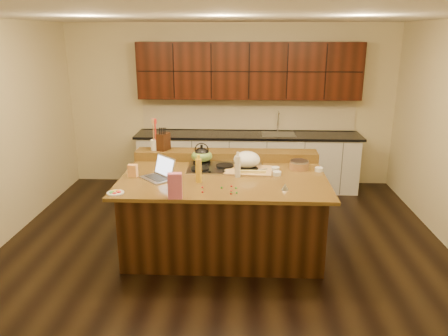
{
  "coord_description": "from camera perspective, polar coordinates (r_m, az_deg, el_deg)",
  "views": [
    {
      "loc": [
        0.23,
        -4.88,
        2.52
      ],
      "look_at": [
        0.0,
        0.05,
        1.0
      ],
      "focal_mm": 35.0,
      "sensor_mm": 36.0,
      "label": 1
    }
  ],
  "objects": [
    {
      "name": "ramekin_a",
      "position": [
        5.2,
        6.94,
        -0.7
      ],
      "size": [
        0.11,
        0.11,
        0.04
      ],
      "primitive_type": "cylinder",
      "rotation": [
        0.0,
        0.0,
        -0.11
      ],
      "color": "white",
      "rests_on": "island"
    },
    {
      "name": "oil_bottle",
      "position": [
        4.89,
        -3.33,
        -0.36
      ],
      "size": [
        0.09,
        0.09,
        0.27
      ],
      "primitive_type": "cylinder",
      "rotation": [
        0.0,
        0.0,
        -0.34
      ],
      "color": "gold",
      "rests_on": "island"
    },
    {
      "name": "cooktop",
      "position": [
        5.42,
        0.12,
        0.13
      ],
      "size": [
        0.92,
        0.52,
        0.05
      ],
      "color": "gray",
      "rests_on": "island"
    },
    {
      "name": "back_ledge",
      "position": [
        5.8,
        0.29,
        1.7
      ],
      "size": [
        2.4,
        0.3,
        0.12
      ],
      "primitive_type": "cube",
      "color": "black",
      "rests_on": "island"
    },
    {
      "name": "gumdrop_1",
      "position": [
        4.58,
        0.96,
        -3.22
      ],
      "size": [
        0.02,
        0.02,
        0.02
      ],
      "primitive_type": "ellipsoid",
      "color": "#198C26",
      "rests_on": "island"
    },
    {
      "name": "gumdrop_7",
      "position": [
        4.58,
        1.66,
        -3.25
      ],
      "size": [
        0.02,
        0.02,
        0.02
      ],
      "primitive_type": "ellipsoid",
      "color": "#198C26",
      "rests_on": "island"
    },
    {
      "name": "laptop",
      "position": [
        5.09,
        -8.33,
        -0.61
      ],
      "size": [
        0.45,
        0.45,
        0.25
      ],
      "rotation": [
        0.0,
        0.0,
        -0.81
      ],
      "color": "#B7B7BC",
      "rests_on": "island"
    },
    {
      "name": "package_box",
      "position": [
        5.2,
        -11.83,
        -0.34
      ],
      "size": [
        0.11,
        0.08,
        0.15
      ],
      "primitive_type": "cube",
      "rotation": [
        0.0,
        0.0,
        -0.11
      ],
      "color": "#F0A254",
      "rests_on": "island"
    },
    {
      "name": "gumdrop_3",
      "position": [
        4.72,
        -0.32,
        -2.58
      ],
      "size": [
        0.02,
        0.02,
        0.02
      ],
      "primitive_type": "ellipsoid",
      "color": "#198C26",
      "rests_on": "island"
    },
    {
      "name": "room",
      "position": [
        5.03,
        -0.03,
        3.65
      ],
      "size": [
        5.52,
        5.02,
        2.72
      ],
      "color": "black",
      "rests_on": "ground"
    },
    {
      "name": "island",
      "position": [
        5.3,
        -0.02,
        -5.7
      ],
      "size": [
        2.4,
        1.6,
        0.92
      ],
      "color": "black",
      "rests_on": "ground"
    },
    {
      "name": "kettle",
      "position": [
        5.54,
        -2.92,
        1.75
      ],
      "size": [
        0.25,
        0.25,
        0.18
      ],
      "primitive_type": "ellipsoid",
      "rotation": [
        0.0,
        0.0,
        -0.28
      ],
      "color": "black",
      "rests_on": "cooktop"
    },
    {
      "name": "gumdrop_4",
      "position": [
        4.55,
        0.9,
        -3.35
      ],
      "size": [
        0.02,
        0.02,
        0.02
      ],
      "primitive_type": "ellipsoid",
      "color": "red",
      "rests_on": "island"
    },
    {
      "name": "gumdrop_6",
      "position": [
        4.77,
        0.98,
        -2.39
      ],
      "size": [
        0.02,
        0.02,
        0.02
      ],
      "primitive_type": "ellipsoid",
      "color": "red",
      "rests_on": "island"
    },
    {
      "name": "strainer_bowl",
      "position": [
        5.46,
        9.79,
        0.31
      ],
      "size": [
        0.29,
        0.29,
        0.09
      ],
      "primitive_type": "cylinder",
      "rotation": [
        0.0,
        0.0,
        0.26
      ],
      "color": "#996B3F",
      "rests_on": "island"
    },
    {
      "name": "ramekin_c",
      "position": [
        5.37,
        6.71,
        -0.1
      ],
      "size": [
        0.13,
        0.13,
        0.04
      ],
      "primitive_type": "cylinder",
      "rotation": [
        0.0,
        0.0,
        0.4
      ],
      "color": "white",
      "rests_on": "island"
    },
    {
      "name": "vinegar_bottle",
      "position": [
        5.07,
        1.81,
        0.19
      ],
      "size": [
        0.07,
        0.07,
        0.25
      ],
      "primitive_type": "cylinder",
      "rotation": [
        0.0,
        0.0,
        -0.15
      ],
      "color": "silver",
      "rests_on": "island"
    },
    {
      "name": "utensil_crock",
      "position": [
        5.88,
        -8.95,
        3.02
      ],
      "size": [
        0.15,
        0.15,
        0.14
      ],
      "primitive_type": "cylinder",
      "rotation": [
        0.0,
        0.0,
        -0.29
      ],
      "color": "white",
      "rests_on": "back_ledge"
    },
    {
      "name": "ramekin_b",
      "position": [
        5.44,
        12.29,
        -0.17
      ],
      "size": [
        0.13,
        0.13,
        0.04
      ],
      "primitive_type": "cylinder",
      "rotation": [
        0.0,
        0.0,
        -0.34
      ],
      "color": "white",
      "rests_on": "island"
    },
    {
      "name": "gumdrop_8",
      "position": [
        4.74,
        -2.84,
        -2.52
      ],
      "size": [
        0.02,
        0.02,
        0.02
      ],
      "primitive_type": "ellipsoid",
      "color": "red",
      "rests_on": "island"
    },
    {
      "name": "gumdrop_2",
      "position": [
        4.62,
        0.96,
        -3.02
      ],
      "size": [
        0.02,
        0.02,
        0.02
      ],
      "primitive_type": "ellipsoid",
      "color": "red",
      "rests_on": "island"
    },
    {
      "name": "gumdrop_5",
      "position": [
        4.72,
        1.56,
        -2.61
      ],
      "size": [
        0.02,
        0.02,
        0.02
      ],
      "primitive_type": "ellipsoid",
      "color": "#198C26",
      "rests_on": "island"
    },
    {
      "name": "back_counter",
      "position": [
        7.27,
        3.16,
        4.9
      ],
      "size": [
        3.7,
        0.66,
        2.4
      ],
      "color": "silver",
      "rests_on": "ground"
    },
    {
      "name": "candy_plate",
      "position": [
        4.72,
        -14.0,
        -3.16
      ],
      "size": [
        0.19,
        0.19,
        0.01
      ],
      "primitive_type": "cylinder",
      "rotation": [
        0.0,
        0.0,
        -0.03
      ],
      "color": "white",
      "rests_on": "island"
    },
    {
      "name": "gumdrop_0",
      "position": [
        4.6,
        -2.83,
        -3.14
      ],
      "size": [
        0.02,
        0.02,
        0.02
      ],
      "primitive_type": "ellipsoid",
      "color": "red",
      "rests_on": "island"
    },
    {
      "name": "green_bowl",
      "position": [
        5.54,
        -2.92,
        1.58
      ],
      "size": [
        0.3,
        0.3,
        0.15
      ],
      "primitive_type": "ellipsoid",
      "rotation": [
        0.0,
        0.0,
        -0.13
      ],
      "color": "olive",
      "rests_on": "cooktop"
    },
    {
      "name": "knife_block",
      "position": [
        5.84,
        -7.91,
        3.42
      ],
      "size": [
        0.17,
        0.21,
        0.23
      ],
      "primitive_type": "cube",
      "rotation": [
        0.0,
        0.0,
        -0.36
      ],
      "color": "black",
      "rests_on": "back_ledge"
    },
    {
      "name": "kitchen_timer",
      "position": [
        4.72,
        7.96,
        -2.44
      ],
      "size": [
        0.09,
        0.09,
        0.07
      ],
      "primitive_type": "cone",
      "rotation": [
        0.0,
        0.0,
        0.2
      ],
      "color": "silver",
      "rests_on": "island"
    },
    {
      "name": "pink_bag",
      "position": [
        4.44,
        -6.43,
        -2.32
      ],
      "size": [
        0.15,
        0.09,
        0.27
      ],
      "primitive_type": "cube",
      "rotation": [
        0.0,
        0.0,
        0.1
      ],
      "color": "#D56488",
      "rests_on": "island"
    },
    {
      "name": "wooden_tray",
      "position": [
        5.34,
        3.05,
        0.78
      ],
      "size": [
        0.6,
        0.47,
        0.23
      ],
      "rotation": [
        0.0,
        0.0,
        -0.08
      ],
      "color": "tan",
      "rests_on": "island"
    }
  ]
}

